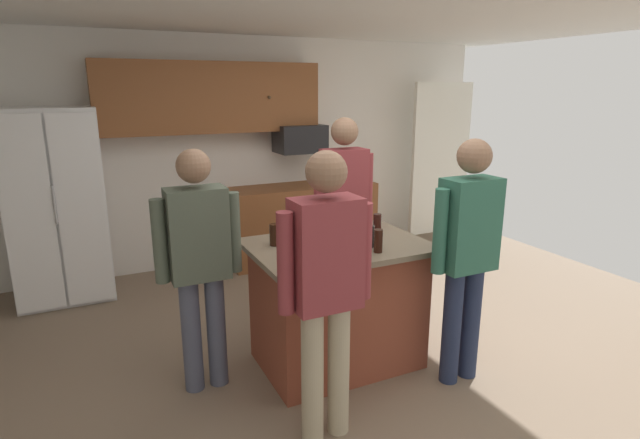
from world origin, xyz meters
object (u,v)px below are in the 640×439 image
object	(u,v)px
person_guest_right	(326,280)
mug_blue_stoneware	(362,224)
refrigerator	(57,206)
person_guest_left	(344,204)
glass_pilsner	(369,236)
mug_ceramic_white	(332,226)
person_host_foreground	(467,246)
tumbler_amber	(275,235)
microwave_over_range	(300,139)
kitchen_island	(337,303)
glass_short_whisky	(377,222)
serving_tray	(324,240)
glass_dark_ale	(378,241)
person_guest_by_door	(199,256)

from	to	relation	value
person_guest_right	mug_blue_stoneware	world-z (taller)	person_guest_right
refrigerator	person_guest_left	size ratio (longest dim) A/B	1.04
glass_pilsner	mug_ceramic_white	size ratio (longest dim) A/B	1.23
person_guest_left	mug_blue_stoneware	xyz separation A→B (m)	(-0.10, -0.49, -0.05)
refrigerator	person_guest_left	distance (m)	2.77
person_guest_left	person_host_foreground	distance (m)	1.32
person_guest_right	tumbler_amber	xyz separation A→B (m)	(0.03, 0.87, 0.03)
microwave_over_range	kitchen_island	size ratio (longest dim) A/B	0.44
microwave_over_range	person_guest_left	bearing A→B (deg)	-100.53
glass_short_whisky	glass_pilsner	xyz separation A→B (m)	(-0.28, -0.35, 0.01)
kitchen_island	person_guest_right	distance (m)	0.99
refrigerator	person_guest_right	world-z (taller)	refrigerator
microwave_over_range	glass_short_whisky	bearing A→B (deg)	-97.65
microwave_over_range	serving_tray	world-z (taller)	microwave_over_range
person_host_foreground	glass_dark_ale	size ratio (longest dim) A/B	10.72
person_host_foreground	serving_tray	bearing A→B (deg)	0.80
person_guest_right	refrigerator	bearing A→B (deg)	57.52
refrigerator	kitchen_island	bearing A→B (deg)	-50.71
person_guest_by_door	person_guest_right	distance (m)	0.97
person_guest_by_door	glass_dark_ale	world-z (taller)	person_guest_by_door
person_guest_by_door	kitchen_island	bearing A→B (deg)	0.00
person_host_foreground	person_guest_right	distance (m)	1.14
kitchen_island	person_host_foreground	xyz separation A→B (m)	(0.68, -0.58, 0.52)
person_guest_right	mug_blue_stoneware	bearing A→B (deg)	-7.54
person_guest_left	tumbler_amber	distance (m)	1.02
person_guest_by_door	glass_pilsner	world-z (taller)	person_guest_by_door
person_guest_right	mug_blue_stoneware	size ratio (longest dim) A/B	13.19
person_guest_left	mug_ceramic_white	world-z (taller)	person_guest_left
tumbler_amber	serving_tray	world-z (taller)	tumbler_amber
tumbler_amber	serving_tray	xyz separation A→B (m)	(0.34, -0.10, -0.06)
refrigerator	person_guest_by_door	bearing A→B (deg)	-67.76
refrigerator	person_host_foreground	distance (m)	3.82
refrigerator	person_guest_left	bearing A→B (deg)	-34.12
refrigerator	person_guest_right	size ratio (longest dim) A/B	1.08
mug_blue_stoneware	mug_ceramic_white	size ratio (longest dim) A/B	1.03
refrigerator	person_guest_by_door	distance (m)	2.34
mug_blue_stoneware	mug_ceramic_white	world-z (taller)	mug_ceramic_white
kitchen_island	glass_dark_ale	world-z (taller)	glass_dark_ale
glass_dark_ale	person_guest_right	bearing A→B (deg)	-145.00
person_guest_by_door	glass_short_whisky	distance (m)	1.42
person_host_foreground	mug_blue_stoneware	world-z (taller)	person_host_foreground
refrigerator	mug_ceramic_white	distance (m)	2.79
kitchen_island	tumbler_amber	world-z (taller)	tumbler_amber
serving_tray	refrigerator	bearing A→B (deg)	128.64
glass_dark_ale	person_host_foreground	bearing A→B (deg)	-28.83
person_host_foreground	serving_tray	size ratio (longest dim) A/B	3.90
person_guest_left	mug_blue_stoneware	size ratio (longest dim) A/B	13.77
person_guest_left	glass_pilsner	xyz separation A→B (m)	(-0.27, -0.88, -0.02)
mug_blue_stoneware	serving_tray	distance (m)	0.45
microwave_over_range	glass_pilsner	world-z (taller)	microwave_over_range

